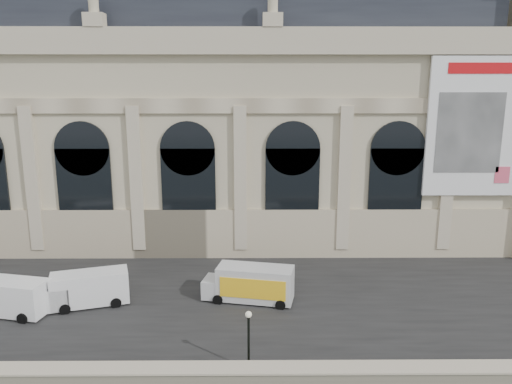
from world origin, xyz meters
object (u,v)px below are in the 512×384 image
(van_b, at_px, (4,297))
(lamp_right, at_px, (249,341))
(box_truck, at_px, (250,284))
(van_c, at_px, (85,289))

(van_b, distance_m, lamp_right, 20.01)
(lamp_right, bearing_deg, box_truck, 89.72)
(box_truck, bearing_deg, lamp_right, -90.28)
(van_c, bearing_deg, lamp_right, -34.98)
(van_c, xyz_separation_m, box_truck, (12.92, 0.78, 0.08))
(van_c, relative_size, lamp_right, 1.65)
(van_b, bearing_deg, box_truck, 6.61)
(van_b, relative_size, lamp_right, 1.67)
(box_truck, relative_size, lamp_right, 1.93)
(van_b, relative_size, box_truck, 0.87)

